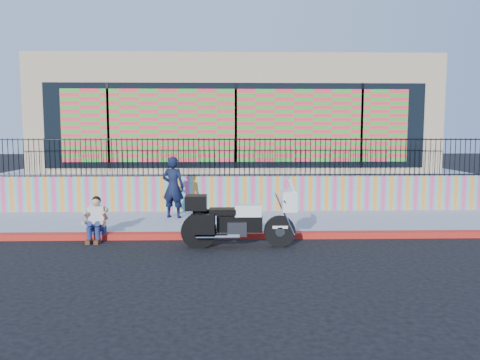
{
  "coord_description": "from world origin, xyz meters",
  "views": [
    {
      "loc": [
        -0.28,
        -11.45,
        2.66
      ],
      "look_at": [
        0.06,
        1.2,
        1.34
      ],
      "focal_mm": 35.0,
      "sensor_mm": 36.0,
      "label": 1
    }
  ],
  "objects": [
    {
      "name": "sidewalk",
      "position": [
        0.0,
        1.65,
        0.07
      ],
      "size": [
        16.0,
        3.0,
        0.15
      ],
      "primitive_type": "cube",
      "color": "#8C94A8",
      "rests_on": "ground"
    },
    {
      "name": "police_officer",
      "position": [
        -1.86,
        2.08,
        1.05
      ],
      "size": [
        0.74,
        0.58,
        1.79
      ],
      "primitive_type": "imported",
      "rotation": [
        0.0,
        0.0,
        2.89
      ],
      "color": "black",
      "rests_on": "sidewalk"
    },
    {
      "name": "red_curb",
      "position": [
        0.0,
        0.0,
        0.07
      ],
      "size": [
        16.0,
        0.3,
        0.15
      ],
      "primitive_type": "cube",
      "color": "maroon",
      "rests_on": "ground"
    },
    {
      "name": "ground",
      "position": [
        0.0,
        0.0,
        0.0
      ],
      "size": [
        90.0,
        90.0,
        0.0
      ],
      "primitive_type": "plane",
      "color": "black",
      "rests_on": "ground"
    },
    {
      "name": "metal_fence",
      "position": [
        0.0,
        3.25,
        1.85
      ],
      "size": [
        15.8,
        0.04,
        1.2
      ],
      "primitive_type": null,
      "color": "black",
      "rests_on": "mural_wall"
    },
    {
      "name": "elevated_platform",
      "position": [
        0.0,
        8.35,
        0.62
      ],
      "size": [
        16.0,
        10.0,
        1.25
      ],
      "primitive_type": "cube",
      "color": "#8C94A8",
      "rests_on": "ground"
    },
    {
      "name": "mural_wall",
      "position": [
        0.0,
        3.25,
        0.7
      ],
      "size": [
        16.0,
        0.2,
        1.1
      ],
      "primitive_type": "cube",
      "color": "#EE3E78",
      "rests_on": "sidewalk"
    },
    {
      "name": "storefront_building",
      "position": [
        0.0,
        8.13,
        3.25
      ],
      "size": [
        14.0,
        8.06,
        4.0
      ],
      "color": "tan",
      "rests_on": "elevated_platform"
    },
    {
      "name": "seated_man",
      "position": [
        -3.49,
        -0.21,
        0.45
      ],
      "size": [
        0.54,
        0.71,
        1.06
      ],
      "color": "navy",
      "rests_on": "ground"
    },
    {
      "name": "police_motorcycle",
      "position": [
        -0.06,
        -0.87,
        0.68
      ],
      "size": [
        2.59,
        0.86,
        1.61
      ],
      "color": "black",
      "rests_on": "ground"
    }
  ]
}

